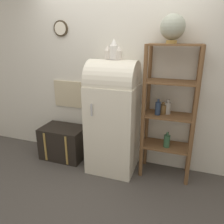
% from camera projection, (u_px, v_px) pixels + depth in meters
% --- Properties ---
extents(ground_plane, '(12.00, 12.00, 0.00)m').
position_uv_depth(ground_plane, '(107.00, 176.00, 3.02)').
color(ground_plane, '#4C4742').
extents(wall_back, '(7.00, 0.09, 2.70)m').
position_uv_depth(wall_back, '(120.00, 73.00, 3.09)').
color(wall_back, silver).
rests_on(wall_back, ground_plane).
extents(refrigerator, '(0.65, 0.61, 1.56)m').
position_uv_depth(refrigerator, '(113.00, 115.00, 2.99)').
color(refrigerator, silver).
rests_on(refrigerator, ground_plane).
extents(suitcase_trunk, '(0.66, 0.46, 0.50)m').
position_uv_depth(suitcase_trunk, '(64.00, 142.00, 3.45)').
color(suitcase_trunk, black).
rests_on(suitcase_trunk, ground_plane).
extents(shelf_unit, '(0.66, 0.36, 1.75)m').
position_uv_depth(shelf_unit, '(169.00, 108.00, 2.79)').
color(shelf_unit, brown).
rests_on(shelf_unit, ground_plane).
extents(globe, '(0.29, 0.29, 0.33)m').
position_uv_depth(globe, '(173.00, 27.00, 2.50)').
color(globe, '#AD8942').
rests_on(globe, shelf_unit).
extents(vase_left, '(0.09, 0.09, 0.17)m').
position_uv_depth(vase_left, '(108.00, 53.00, 2.75)').
color(vase_left, silver).
rests_on(vase_left, refrigerator).
extents(vase_center, '(0.11, 0.11, 0.25)m').
position_uv_depth(vase_center, '(114.00, 50.00, 2.70)').
color(vase_center, white).
rests_on(vase_center, refrigerator).
extents(vase_right, '(0.09, 0.09, 0.17)m').
position_uv_depth(vase_right, '(119.00, 53.00, 2.70)').
color(vase_right, silver).
rests_on(vase_right, refrigerator).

